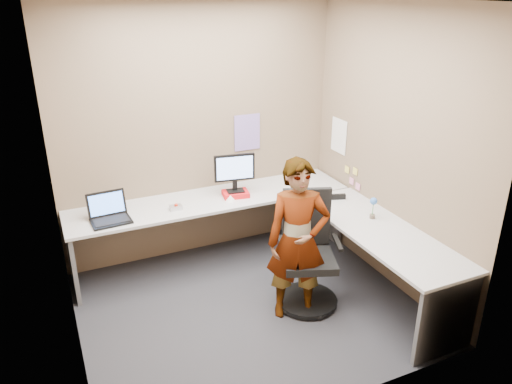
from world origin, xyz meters
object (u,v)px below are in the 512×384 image
office_chair (307,260)px  desk (273,226)px  person (298,241)px  monitor (235,170)px

office_chair → desk: bearing=123.4°
office_chair → person: person is taller
desk → person: 0.65m
desk → monitor: (-0.18, 0.56, 0.43)m
desk → monitor: bearing=107.7°
desk → person: (-0.07, -0.62, 0.16)m
desk → person: size_ratio=2.00×
desk → monitor: size_ratio=6.98×
desk → monitor: 0.73m
office_chair → person: size_ratio=0.72×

